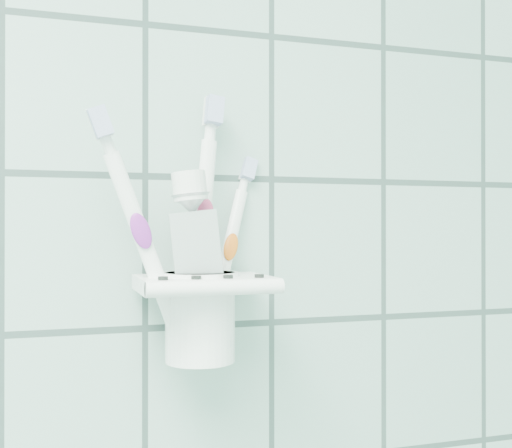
% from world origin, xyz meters
% --- Properties ---
extents(holder_bracket, '(0.11, 0.10, 0.03)m').
position_xyz_m(holder_bracket, '(0.64, 1.15, 1.29)').
color(holder_bracket, white).
rests_on(holder_bracket, wall_back).
extents(cup, '(0.07, 0.07, 0.08)m').
position_xyz_m(cup, '(0.64, 1.16, 1.27)').
color(cup, white).
rests_on(cup, holder_bracket).
extents(toothbrush_pink, '(0.07, 0.02, 0.21)m').
position_xyz_m(toothbrush_pink, '(0.63, 1.15, 1.34)').
color(toothbrush_pink, white).
rests_on(toothbrush_pink, cup).
extents(toothbrush_blue, '(0.06, 0.05, 0.18)m').
position_xyz_m(toothbrush_blue, '(0.65, 1.16, 1.33)').
color(toothbrush_blue, white).
rests_on(toothbrush_blue, cup).
extents(toothbrush_orange, '(0.04, 0.04, 0.23)m').
position_xyz_m(toothbrush_orange, '(0.63, 1.15, 1.35)').
color(toothbrush_orange, white).
rests_on(toothbrush_orange, cup).
extents(toothpaste_tube, '(0.05, 0.04, 0.16)m').
position_xyz_m(toothpaste_tube, '(0.65, 1.14, 1.32)').
color(toothpaste_tube, silver).
rests_on(toothpaste_tube, cup).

